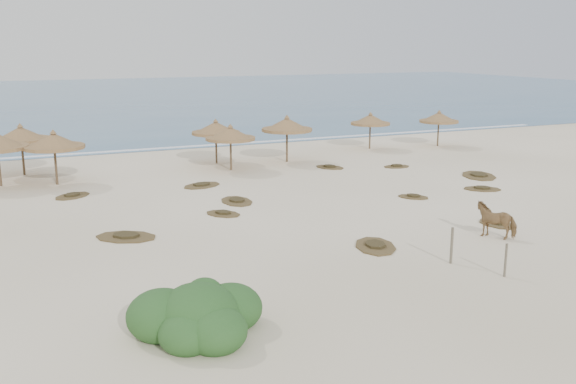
% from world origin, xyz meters
% --- Properties ---
extents(ground, '(160.00, 160.00, 0.00)m').
position_xyz_m(ground, '(0.00, 0.00, 0.00)').
color(ground, '#F2E2C7').
rests_on(ground, ground).
extents(ocean, '(200.00, 100.00, 0.01)m').
position_xyz_m(ocean, '(0.00, 75.00, 0.00)').
color(ocean, '#2A5680').
rests_on(ocean, ground).
extents(foam_line, '(70.00, 0.60, 0.01)m').
position_xyz_m(foam_line, '(0.00, 26.00, 0.00)').
color(foam_line, silver).
rests_on(foam_line, ground).
extents(palapa_1, '(4.04, 4.04, 3.10)m').
position_xyz_m(palapa_1, '(-9.89, 19.52, 2.41)').
color(palapa_1, brown).
rests_on(palapa_1, ground).
extents(palapa_2, '(3.92, 3.92, 3.08)m').
position_xyz_m(palapa_2, '(-8.31, 15.94, 2.39)').
color(palapa_2, brown).
rests_on(palapa_2, ground).
extents(palapa_3, '(4.03, 4.03, 2.93)m').
position_xyz_m(palapa_3, '(1.76, 18.57, 2.27)').
color(palapa_3, brown).
rests_on(palapa_3, ground).
extents(palapa_4, '(3.14, 3.14, 2.87)m').
position_xyz_m(palapa_4, '(1.91, 16.05, 2.23)').
color(palapa_4, brown).
rests_on(palapa_4, ground).
extents(palapa_5, '(3.69, 3.69, 3.12)m').
position_xyz_m(palapa_5, '(6.21, 17.26, 2.42)').
color(palapa_5, brown).
rests_on(palapa_5, ground).
extents(palapa_6, '(3.87, 3.87, 2.74)m').
position_xyz_m(palapa_6, '(14.00, 19.73, 2.13)').
color(palapa_6, brown).
rests_on(palapa_6, ground).
extents(palapa_7, '(3.71, 3.71, 2.77)m').
position_xyz_m(palapa_7, '(19.39, 18.72, 2.15)').
color(palapa_7, brown).
rests_on(palapa_7, ground).
extents(horse, '(1.63, 1.77, 1.40)m').
position_xyz_m(horse, '(7.25, -1.60, 0.70)').
color(horse, olive).
rests_on(horse, ground).
extents(fence_post_near, '(0.11, 0.11, 1.33)m').
position_xyz_m(fence_post_near, '(3.54, -3.54, 0.67)').
color(fence_post_near, '#685F4E').
rests_on(fence_post_near, ground).
extents(fence_post_far, '(0.10, 0.10, 1.17)m').
position_xyz_m(fence_post_far, '(4.36, -5.36, 0.58)').
color(fence_post_far, '#685F4E').
rests_on(fence_post_far, ground).
extents(bush, '(3.74, 3.29, 1.68)m').
position_xyz_m(bush, '(-6.28, -5.52, 0.55)').
color(bush, '#2D5826').
rests_on(bush, ground).
extents(scrub_1, '(3.01, 2.76, 0.16)m').
position_xyz_m(scrub_1, '(-6.55, 4.26, 0.05)').
color(scrub_1, brown).
rests_on(scrub_1, ground).
extents(scrub_2, '(1.94, 2.07, 0.16)m').
position_xyz_m(scrub_2, '(-1.84, 6.11, 0.05)').
color(scrub_2, brown).
rests_on(scrub_2, ground).
extents(scrub_3, '(1.45, 2.23, 0.16)m').
position_xyz_m(scrub_3, '(-0.48, 8.13, 0.05)').
color(scrub_3, brown).
rests_on(scrub_3, ground).
extents(scrub_4, '(1.80, 1.85, 0.16)m').
position_xyz_m(scrub_4, '(8.07, 5.40, 0.05)').
color(scrub_4, brown).
rests_on(scrub_4, ground).
extents(scrub_5, '(2.97, 3.45, 0.16)m').
position_xyz_m(scrub_5, '(14.68, 8.33, 0.05)').
color(scrub_5, brown).
rests_on(scrub_5, ground).
extents(scrub_6, '(2.37, 2.24, 0.16)m').
position_xyz_m(scrub_6, '(-7.84, 12.57, 0.05)').
color(scrub_6, brown).
rests_on(scrub_6, ground).
extents(scrub_7, '(2.03, 2.29, 0.16)m').
position_xyz_m(scrub_7, '(7.83, 14.23, 0.05)').
color(scrub_7, brown).
rests_on(scrub_7, ground).
extents(scrub_9, '(2.24, 2.74, 0.16)m').
position_xyz_m(scrub_9, '(2.06, -0.83, 0.05)').
color(scrub_9, brown).
rests_on(scrub_9, ground).
extents(scrub_10, '(1.79, 1.26, 0.16)m').
position_xyz_m(scrub_10, '(11.84, 12.74, 0.05)').
color(scrub_10, brown).
rests_on(scrub_10, ground).
extents(scrub_11, '(2.06, 1.92, 0.16)m').
position_xyz_m(scrub_11, '(-6.99, -3.65, 0.05)').
color(scrub_11, brown).
rests_on(scrub_11, ground).
extents(scrub_12, '(1.30, 1.87, 0.16)m').
position_xyz_m(scrub_12, '(8.51, -0.24, 0.05)').
color(scrub_12, brown).
rests_on(scrub_12, ground).
extents(scrub_13, '(2.64, 2.22, 0.16)m').
position_xyz_m(scrub_13, '(-1.06, 12.32, 0.05)').
color(scrub_13, brown).
rests_on(scrub_13, ground).
extents(scrub_14, '(2.35, 2.13, 0.16)m').
position_xyz_m(scrub_14, '(12.52, 5.45, 0.05)').
color(scrub_14, brown).
rests_on(scrub_14, ground).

